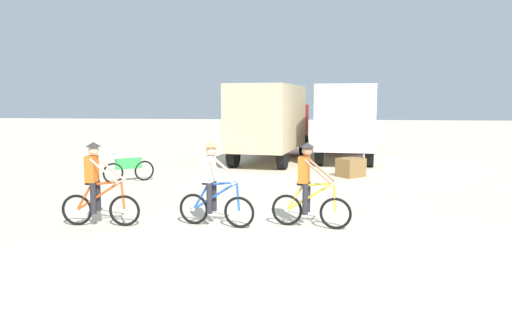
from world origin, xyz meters
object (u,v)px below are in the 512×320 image
object	(u,v)px
cyclist_near_camera	(308,188)
supply_crate	(351,168)
box_truck_white_box	(345,119)
bicycle_spare	(129,170)
cyclist_orange_shirt	(97,187)
cyclist_cowboy_hat	(213,187)
box_truck_tan_camper	(271,119)

from	to	relation	value
cyclist_near_camera	supply_crate	world-z (taller)	cyclist_near_camera
box_truck_white_box	bicycle_spare	xyz separation A→B (m)	(-7.50, -7.00, -1.48)
cyclist_orange_shirt	cyclist_cowboy_hat	distance (m)	2.50
box_truck_tan_camper	supply_crate	bearing A→B (deg)	-50.58
cyclist_cowboy_hat	supply_crate	size ratio (longest dim) A/B	2.14
supply_crate	bicycle_spare	bearing A→B (deg)	-164.70
cyclist_cowboy_hat	supply_crate	bearing A→B (deg)	64.26
box_truck_white_box	cyclist_near_camera	world-z (taller)	box_truck_white_box
box_truck_tan_camper	cyclist_orange_shirt	distance (m)	11.69
box_truck_white_box	supply_crate	size ratio (longest dim) A/B	8.13
cyclist_orange_shirt	cyclist_near_camera	bearing A→B (deg)	5.68
box_truck_white_box	box_truck_tan_camper	bearing A→B (deg)	-162.28
cyclist_cowboy_hat	cyclist_near_camera	world-z (taller)	same
box_truck_white_box	supply_crate	xyz separation A→B (m)	(-0.09, -4.97, -1.54)
bicycle_spare	supply_crate	bearing A→B (deg)	15.30
box_truck_tan_camper	cyclist_near_camera	bearing A→B (deg)	-80.55
box_truck_white_box	cyclist_orange_shirt	distance (m)	13.81
cyclist_orange_shirt	bicycle_spare	xyz separation A→B (m)	(-1.49, 5.39, -0.45)
cyclist_orange_shirt	cyclist_near_camera	xyz separation A→B (m)	(4.51, 0.45, 0.00)
box_truck_tan_camper	cyclist_cowboy_hat	xyz separation A→B (m)	(-0.21, -11.04, -1.03)
box_truck_tan_camper	supply_crate	size ratio (longest dim) A/B	8.26
box_truck_tan_camper	bicycle_spare	xyz separation A→B (m)	(-4.19, -5.94, -1.48)
box_truck_tan_camper	cyclist_orange_shirt	world-z (taller)	box_truck_tan_camper
box_truck_tan_camper	box_truck_white_box	bearing A→B (deg)	17.72
cyclist_near_camera	supply_crate	size ratio (longest dim) A/B	2.14
cyclist_cowboy_hat	bicycle_spare	size ratio (longest dim) A/B	1.33
cyclist_near_camera	bicycle_spare	xyz separation A→B (m)	(-6.00, 4.94, -0.45)
box_truck_tan_camper	bicycle_spare	size ratio (longest dim) A/B	5.12
cyclist_orange_shirt	cyclist_cowboy_hat	size ratio (longest dim) A/B	1.00
box_truck_white_box	cyclist_orange_shirt	world-z (taller)	box_truck_white_box
cyclist_orange_shirt	bicycle_spare	distance (m)	5.61
box_truck_tan_camper	bicycle_spare	bearing A→B (deg)	-125.20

